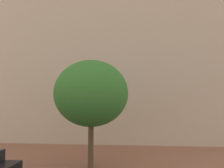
# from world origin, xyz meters

# --- Properties ---
(landmark_building) EXTENTS (27.56, 14.21, 38.39)m
(landmark_building) POSITION_xyz_m (-3.92, 26.08, 11.74)
(landmark_building) COLOR beige
(landmark_building) RESTS_ON ground_plane
(tree_curb_far) EXTENTS (4.57, 4.57, 6.53)m
(tree_curb_far) POSITION_xyz_m (-1.83, 11.97, 4.47)
(tree_curb_far) COLOR brown
(tree_curb_far) RESTS_ON ground_plane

